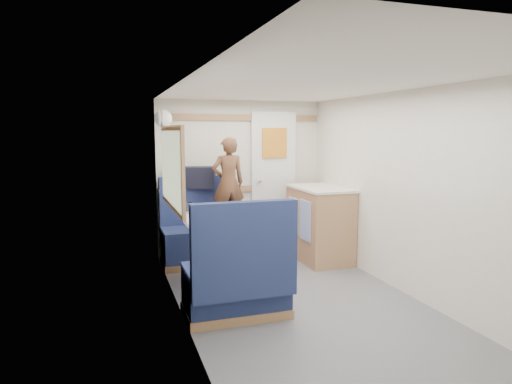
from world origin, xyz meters
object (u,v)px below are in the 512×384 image
object	(u,v)px
duffel_bag	(193,177)
pepper_grinder	(219,212)
cheese_block	(219,218)
wine_glass	(222,209)
dinette_table	(215,233)
tumbler_left	(209,220)
tumbler_right	(218,213)
galley_counter	(320,223)
bench_far	(199,239)
person	(228,183)
bench_near	(238,284)
orange_fruit	(233,212)
dome_light	(163,118)
tray	(229,223)
tumbler_mid	(190,208)
beer_glass	(227,212)
bread_loaf	(229,208)

from	to	relation	value
duffel_bag	pepper_grinder	distance (m)	1.10
cheese_block	wine_glass	bearing A→B (deg)	22.80
dinette_table	tumbler_left	xyz separation A→B (m)	(-0.14, -0.38, 0.21)
tumbler_right	galley_counter	bearing A→B (deg)	22.39
bench_far	tumbler_right	distance (m)	1.02
person	tumbler_left	bearing A→B (deg)	64.23
galley_counter	bench_near	bearing A→B (deg)	-136.06
orange_fruit	cheese_block	size ratio (longest dim) A/B	0.68
bench_far	dome_light	bearing A→B (deg)	-177.88
tray	tumbler_left	size ratio (longest dim) A/B	2.93
tumbler_mid	pepper_grinder	size ratio (longest dim) A/B	1.29
bench_near	beer_glass	xyz separation A→B (m)	(0.15, 0.89, 0.47)
wine_glass	pepper_grinder	bearing A→B (deg)	83.70
dome_light	orange_fruit	distance (m)	1.43
orange_fruit	pepper_grinder	xyz separation A→B (m)	(-0.13, 0.08, -0.01)
dinette_table	tumbler_mid	size ratio (longest dim) A/B	8.09
tumbler_mid	pepper_grinder	world-z (taller)	tumbler_mid
duffel_bag	tumbler_mid	bearing A→B (deg)	-84.81
tumbler_left	beer_glass	size ratio (longest dim) A/B	1.12
cheese_block	wine_glass	world-z (taller)	wine_glass
bench_near	orange_fruit	bearing A→B (deg)	76.83
cheese_block	bread_loaf	distance (m)	0.52
orange_fruit	wine_glass	bearing A→B (deg)	-131.98
bread_loaf	bench_far	bearing A→B (deg)	110.24
tumbler_right	pepper_grinder	distance (m)	0.11
bench_near	tumbler_right	xyz separation A→B (m)	(0.03, 0.82, 0.48)
orange_fruit	wine_glass	distance (m)	0.25
bench_far	bench_near	distance (m)	1.73
dinette_table	pepper_grinder	bearing A→B (deg)	43.43
dinette_table	bench_far	size ratio (longest dim) A/B	0.88
bench_far	tumbler_left	size ratio (longest dim) A/B	9.06
bench_near	tumbler_mid	xyz separation A→B (m)	(-0.19, 1.24, 0.48)
wine_glass	tumbler_mid	bearing A→B (deg)	111.12
bench_far	galley_counter	bearing A→B (deg)	-12.10
dinette_table	bench_far	world-z (taller)	bench_far
cheese_block	beer_glass	xyz separation A→B (m)	(0.14, 0.24, 0.01)
tray	pepper_grinder	size ratio (longest dim) A/B	3.86
wine_glass	bread_loaf	xyz separation A→B (m)	(0.19, 0.45, -0.08)
beer_glass	galley_counter	bearing A→B (deg)	21.68
tumbler_left	pepper_grinder	bearing A→B (deg)	64.96
person	tumbler_left	xyz separation A→B (m)	(-0.48, -1.11, -0.22)
beer_glass	tumbler_mid	bearing A→B (deg)	133.43
tumbler_mid	duffel_bag	bearing A→B (deg)	76.80
tumbler_left	tray	bearing A→B (deg)	4.95
person	wine_glass	world-z (taller)	person
tumbler_right	tray	bearing A→B (deg)	-85.07
orange_fruit	dome_light	bearing A→B (deg)	124.12
duffel_bag	pepper_grinder	world-z (taller)	duffel_bag
dome_light	tumbler_mid	world-z (taller)	dome_light
dome_light	duffel_bag	size ratio (longest dim) A/B	0.36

